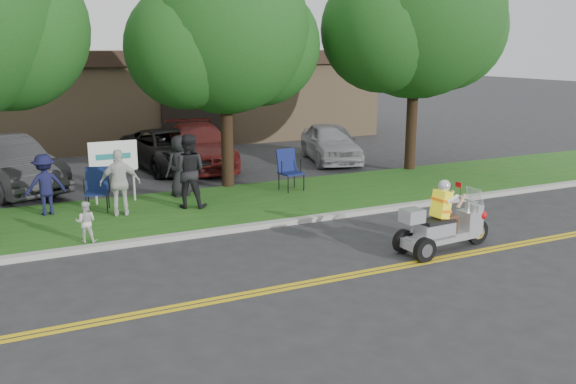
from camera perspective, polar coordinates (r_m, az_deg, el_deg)
name	(u,v)px	position (r m, az deg, el deg)	size (l,w,h in m)	color
ground	(333,268)	(11.86, 4.27, -7.09)	(120.00, 120.00, 0.00)	#28282B
centerline_near	(349,277)	(11.39, 5.73, -7.96)	(60.00, 0.10, 0.01)	gold
centerline_far	(345,275)	(11.52, 5.32, -7.71)	(60.00, 0.10, 0.01)	gold
curb	(269,224)	(14.42, -1.78, -3.05)	(60.00, 0.25, 0.12)	#A8A89E
grass_verge	(237,204)	(16.34, -4.84, -1.13)	(60.00, 4.00, 0.10)	#185216
commercial_building	(171,93)	(29.65, -10.92, 9.05)	(18.00, 8.20, 4.00)	#9E7F5B
tree_mid	(226,37)	(17.92, -5.82, 14.27)	(5.88, 4.80, 7.05)	#332114
tree_right	(417,19)	(20.92, 12.01, 15.55)	(6.86, 5.60, 8.07)	#332114
business_sign	(113,160)	(16.68, -16.03, 2.92)	(1.25, 0.06, 1.75)	silver
trike_scooter	(443,227)	(12.99, 14.30, -3.16)	(2.34, 0.80, 1.53)	black
lawn_chair_a	(289,167)	(17.60, 0.07, 2.35)	(0.69, 0.72, 1.18)	black
lawn_chair_b	(97,186)	(16.12, -17.42, 0.51)	(0.70, 0.72, 1.09)	black
spectator_adult_mid	(188,171)	(15.77, -9.33, 1.95)	(0.93, 0.72, 1.91)	black
spectator_adult_right	(120,183)	(15.39, -15.43, 0.85)	(0.96, 0.40, 1.64)	silver
spectator_chair_a	(45,185)	(16.07, -21.79, 0.65)	(0.98, 0.56, 1.51)	#141538
spectator_chair_b	(180,166)	(17.07, -10.05, 2.43)	(0.83, 0.54, 1.70)	black
child_right	(86,222)	(13.57, -18.40, -2.66)	(0.43, 0.34, 0.89)	silver
parked_car_left	(4,165)	(19.57, -25.04, 2.32)	(1.70, 4.88, 1.61)	#2E2E31
parked_car_mid	(170,150)	(21.50, -11.00, 3.91)	(2.27, 4.93, 1.37)	black
parked_car_right	(199,146)	(21.82, -8.31, 4.29)	(2.07, 5.09, 1.48)	#531513
parked_car_far_right	(330,142)	(22.62, 4.00, 4.65)	(1.67, 4.16, 1.42)	#9B9EA1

